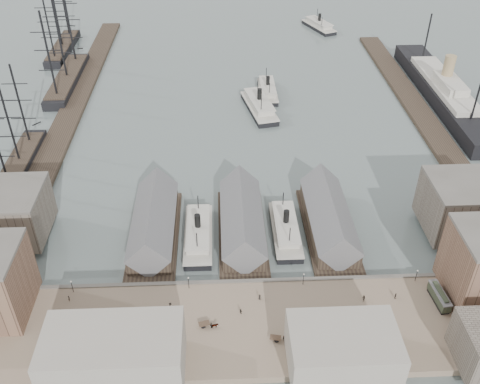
{
  "coord_description": "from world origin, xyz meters",
  "views": [
    {
      "loc": [
        -6.01,
        -106.47,
        104.03
      ],
      "look_at": [
        0.0,
        30.0,
        6.0
      ],
      "focal_mm": 40.0,
      "sensor_mm": 36.0,
      "label": 1
    }
  ],
  "objects_px": {
    "horse_cart_center": "(211,325)",
    "horse_cart_right": "(282,337)",
    "horse_cart_left": "(58,324)",
    "ocean_steamer": "(443,91)",
    "ferry_docked_west": "(198,233)",
    "tram": "(439,297)"
  },
  "relations": [
    {
      "from": "ocean_steamer",
      "to": "horse_cart_left",
      "type": "xyz_separation_m",
      "value": [
        -138.17,
        -122.39,
        -1.53
      ]
    },
    {
      "from": "ocean_steamer",
      "to": "horse_cart_center",
      "type": "height_order",
      "value": "ocean_steamer"
    },
    {
      "from": "ferry_docked_west",
      "to": "horse_cart_left",
      "type": "xyz_separation_m",
      "value": [
        -33.17,
        -33.1,
        0.52
      ]
    },
    {
      "from": "horse_cart_center",
      "to": "tram",
      "type": "bearing_deg",
      "value": -99.24
    },
    {
      "from": "horse_cart_center",
      "to": "horse_cart_right",
      "type": "relative_size",
      "value": 1.05
    },
    {
      "from": "tram",
      "to": "horse_cart_right",
      "type": "distance_m",
      "value": 42.04
    },
    {
      "from": "ocean_steamer",
      "to": "tram",
      "type": "height_order",
      "value": "ocean_steamer"
    },
    {
      "from": "tram",
      "to": "horse_cart_center",
      "type": "xyz_separation_m",
      "value": [
        -57.7,
        -5.78,
        -0.93
      ]
    },
    {
      "from": "horse_cart_right",
      "to": "tram",
      "type": "bearing_deg",
      "value": -64.02
    },
    {
      "from": "horse_cart_left",
      "to": "horse_cart_right",
      "type": "distance_m",
      "value": 54.17
    },
    {
      "from": "tram",
      "to": "horse_cart_right",
      "type": "relative_size",
      "value": 2.04
    },
    {
      "from": "horse_cart_left",
      "to": "horse_cart_center",
      "type": "distance_m",
      "value": 37.01
    },
    {
      "from": "ocean_steamer",
      "to": "tram",
      "type": "bearing_deg",
      "value": -110.14
    },
    {
      "from": "ferry_docked_west",
      "to": "horse_cart_right",
      "type": "height_order",
      "value": "ferry_docked_west"
    },
    {
      "from": "tram",
      "to": "horse_cart_center",
      "type": "relative_size",
      "value": 1.94
    },
    {
      "from": "horse_cart_left",
      "to": "tram",
      "type": "bearing_deg",
      "value": -61.38
    },
    {
      "from": "horse_cart_left",
      "to": "horse_cart_right",
      "type": "relative_size",
      "value": 1.0
    },
    {
      "from": "ferry_docked_west",
      "to": "horse_cart_right",
      "type": "bearing_deg",
      "value": -62.29
    },
    {
      "from": "ferry_docked_west",
      "to": "ocean_steamer",
      "type": "bearing_deg",
      "value": 40.38
    },
    {
      "from": "ferry_docked_west",
      "to": "tram",
      "type": "distance_m",
      "value": 68.16
    },
    {
      "from": "ocean_steamer",
      "to": "horse_cart_right",
      "type": "distance_m",
      "value": 153.8
    },
    {
      "from": "ferry_docked_west",
      "to": "horse_cart_center",
      "type": "distance_m",
      "value": 35.37
    }
  ]
}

